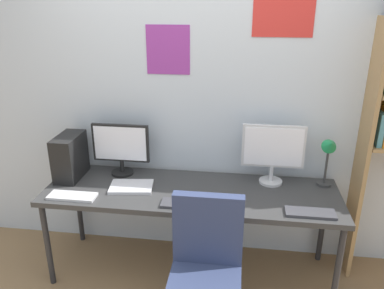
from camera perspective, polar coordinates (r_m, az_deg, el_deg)
wall_back at (r=3.11m, az=0.95°, el=6.09°), size 4.61×0.11×2.60m
desk at (r=2.95m, az=-0.13°, el=-7.63°), size 2.21×0.68×0.74m
office_chair at (r=2.57m, az=1.96°, el=-20.48°), size 0.52×0.52×0.99m
monitor_left at (r=3.14m, az=-10.49°, el=-0.33°), size 0.46×0.18×0.42m
monitor_right at (r=2.99m, az=11.90°, el=-0.89°), size 0.47×0.18×0.47m
pc_tower at (r=3.21m, az=-17.61°, el=-1.72°), size 0.17×0.34×0.35m
desk_lamp at (r=3.04m, az=19.58°, el=-1.21°), size 0.11×0.15×0.42m
keyboard_left at (r=2.95m, az=-17.30°, el=-7.32°), size 0.35×0.13×0.02m
keyboard_center at (r=2.72m, az=-0.81°, el=-8.82°), size 0.36×0.13×0.02m
keyboard_right at (r=2.74m, az=17.10°, el=-9.64°), size 0.33×0.13×0.02m
computer_mouse at (r=2.68m, az=3.68°, el=-9.17°), size 0.06×0.10×0.03m
laptop_closed at (r=2.98m, az=-8.96°, el=-6.21°), size 0.35×0.26×0.02m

